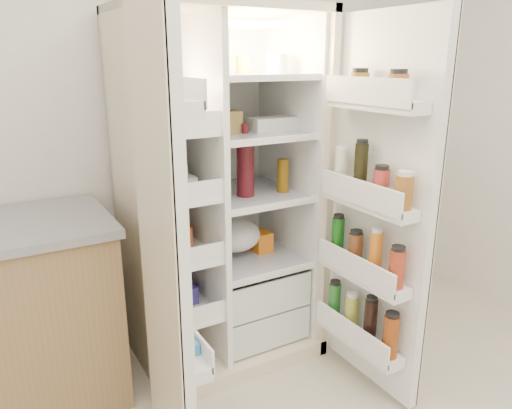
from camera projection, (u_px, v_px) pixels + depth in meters
wall_back at (159, 100)px, 2.61m from camera, size 4.00×0.02×2.70m
refrigerator at (219, 218)px, 2.58m from camera, size 0.92×0.70×1.80m
freezer_door at (164, 247)px, 1.79m from camera, size 0.15×0.40×1.72m
fridge_door at (378, 217)px, 2.19m from camera, size 0.17×0.58×1.72m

